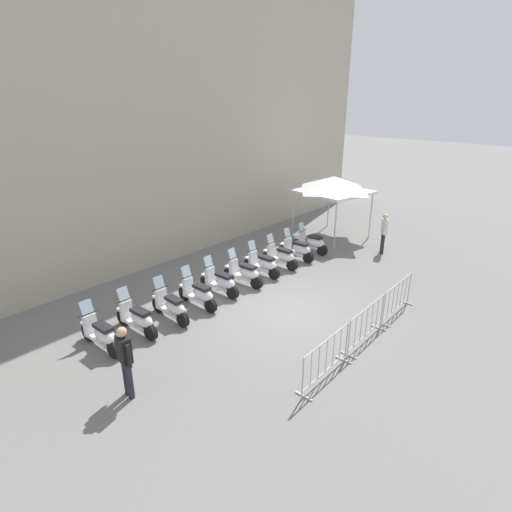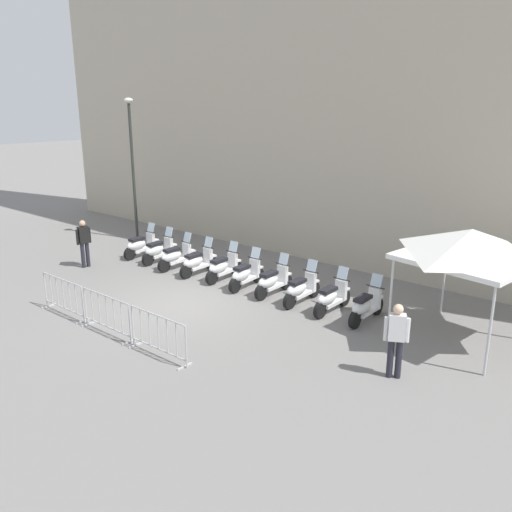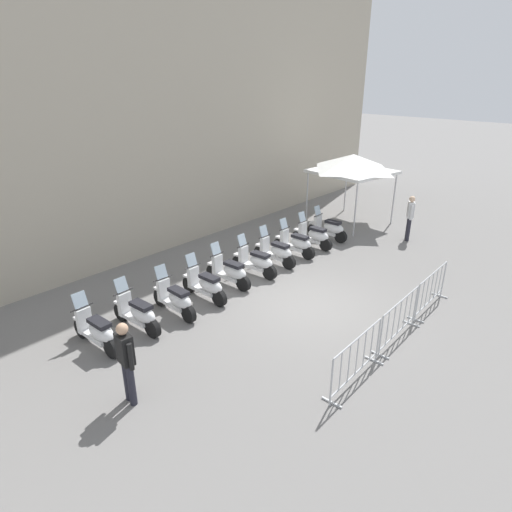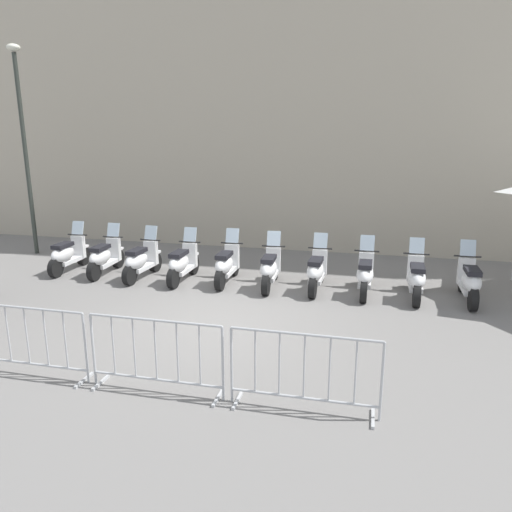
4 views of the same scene
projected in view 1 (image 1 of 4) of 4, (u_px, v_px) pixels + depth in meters
name	position (u px, v px, depth m)	size (l,w,h in m)	color
ground_plane	(288.00, 311.00, 12.42)	(120.00, 120.00, 0.00)	slate
building_facade	(126.00, 49.00, 14.14)	(28.00, 2.40, 15.68)	#B2A893
motorcycle_0	(101.00, 334.00, 10.34)	(0.66, 1.72, 1.24)	black
motorcycle_1	(138.00, 319.00, 11.08)	(0.68, 1.71, 1.24)	black
motorcycle_2	(171.00, 306.00, 11.76)	(0.58, 1.73, 1.24)	black
motorcycle_3	(199.00, 294.00, 12.53)	(0.62, 1.72, 1.24)	black
motorcycle_4	(221.00, 282.00, 13.36)	(0.65, 1.72, 1.24)	black
motorcycle_5	(244.00, 273.00, 14.06)	(0.69, 1.71, 1.24)	black
motorcycle_6	(263.00, 264.00, 14.84)	(0.61, 1.72, 1.24)	black
motorcycle_7	(281.00, 256.00, 15.59)	(0.62, 1.72, 1.24)	black
motorcycle_8	(298.00, 249.00, 16.33)	(0.61, 1.72, 1.24)	black
motorcycle_9	(312.00, 243.00, 17.11)	(0.63, 1.72, 1.24)	black
barrier_segment_0	(326.00, 359.00, 9.23)	(1.91, 0.72, 1.07)	#B2B5B7
barrier_segment_1	(366.00, 325.00, 10.66)	(1.91, 0.72, 1.07)	#B2B5B7
barrier_segment_2	(397.00, 298.00, 12.08)	(1.91, 0.72, 1.07)	#B2B5B7
officer_near_row_end	(384.00, 231.00, 16.89)	(0.45, 0.40, 1.73)	#23232D
officer_mid_plaza	(125.00, 358.00, 8.50)	(0.22, 0.55, 1.73)	#23232D
canopy_tent	(334.00, 185.00, 18.40)	(2.85, 2.85, 2.91)	silver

